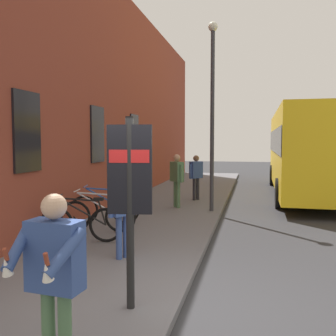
% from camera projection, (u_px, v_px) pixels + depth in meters
% --- Properties ---
extents(ground, '(60.00, 60.00, 0.00)m').
position_uv_depth(ground, '(256.00, 220.00, 10.66)').
color(ground, '#2D2D30').
extents(sidewalk_pavement, '(24.00, 3.50, 0.12)m').
position_uv_depth(sidewalk_pavement, '(174.00, 203.00, 13.20)').
color(sidewalk_pavement, slate).
rests_on(sidewalk_pavement, ground).
extents(station_facade, '(22.00, 0.65, 7.31)m').
position_uv_depth(station_facade, '(126.00, 102.00, 14.35)').
color(station_facade, brown).
rests_on(station_facade, ground).
extents(bicycle_nearest_sign, '(0.48, 1.76, 0.97)m').
position_uv_depth(bicycle_nearest_sign, '(82.00, 223.00, 7.96)').
color(bicycle_nearest_sign, black).
rests_on(bicycle_nearest_sign, sidewalk_pavement).
extents(bicycle_far_end, '(0.49, 1.76, 0.97)m').
position_uv_depth(bicycle_far_end, '(98.00, 215.00, 8.79)').
color(bicycle_far_end, black).
rests_on(bicycle_far_end, sidewalk_pavement).
extents(bicycle_by_door, '(0.59, 1.73, 0.97)m').
position_uv_depth(bicycle_by_door, '(105.00, 209.00, 9.66)').
color(bicycle_by_door, black).
rests_on(bicycle_by_door, sidewalk_pavement).
extents(transit_info_sign, '(0.17, 0.56, 2.40)m').
position_uv_depth(transit_info_sign, '(130.00, 182.00, 4.71)').
color(transit_info_sign, black).
rests_on(transit_info_sign, sidewalk_pavement).
extents(city_bus, '(10.53, 2.76, 3.35)m').
position_uv_depth(city_bus, '(307.00, 148.00, 15.40)').
color(city_bus, yellow).
rests_on(city_bus, ground).
extents(pedestrian_by_facade, '(0.49, 0.47, 1.59)m').
position_uv_depth(pedestrian_by_facade, '(196.00, 173.00, 13.49)').
color(pedestrian_by_facade, '#26262D').
rests_on(pedestrian_by_facade, sidewalk_pavement).
extents(pedestrian_near_bus, '(0.52, 0.50, 1.67)m').
position_uv_depth(pedestrian_near_bus, '(177.00, 175.00, 12.00)').
color(pedestrian_near_bus, '#4C724C').
rests_on(pedestrian_near_bus, sidewalk_pavement).
extents(pedestrian_crossing_street, '(0.53, 0.43, 1.58)m').
position_uv_depth(pedestrian_crossing_street, '(122.00, 205.00, 6.80)').
color(pedestrian_crossing_street, '#334C8C').
rests_on(pedestrian_crossing_street, sidewalk_pavement).
extents(tourist_with_hotdogs, '(0.60, 0.64, 1.66)m').
position_uv_depth(tourist_with_hotdogs, '(54.00, 267.00, 3.27)').
color(tourist_with_hotdogs, '#4C724C').
rests_on(tourist_with_hotdogs, sidewalk_pavement).
extents(street_lamp, '(0.28, 0.28, 5.55)m').
position_uv_depth(street_lamp, '(212.00, 101.00, 11.24)').
color(street_lamp, '#333338').
rests_on(street_lamp, sidewalk_pavement).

